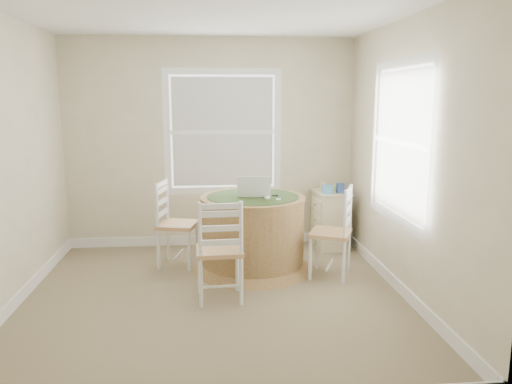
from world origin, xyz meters
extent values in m
cube|color=#8D7B59|center=(0.00, 0.00, -0.01)|extent=(3.60, 3.60, 0.02)
cube|color=white|center=(0.00, 0.00, 2.61)|extent=(3.60, 3.60, 0.02)
cube|color=beige|center=(0.00, 1.81, 1.30)|extent=(3.60, 0.02, 2.60)
cube|color=beige|center=(0.00, -1.81, 1.30)|extent=(3.60, 0.02, 2.60)
cube|color=beige|center=(-1.81, 0.00, 1.30)|extent=(0.02, 3.60, 2.60)
cube|color=beige|center=(1.81, 0.00, 1.30)|extent=(0.02, 3.60, 2.60)
cube|color=white|center=(0.00, 1.79, 0.06)|extent=(3.60, 0.02, 0.12)
cube|color=white|center=(-1.79, 0.00, 0.06)|extent=(0.02, 3.60, 0.12)
cube|color=white|center=(1.79, 0.00, 0.06)|extent=(0.02, 3.60, 0.12)
cylinder|color=#9F7F47|center=(0.44, 0.80, 0.45)|extent=(1.12, 1.12, 0.73)
cone|color=#9F7F47|center=(0.44, 0.80, 0.04)|extent=(1.32, 1.32, 0.08)
cylinder|color=#9F7F47|center=(0.44, 0.80, 0.80)|extent=(1.14, 1.14, 0.03)
cylinder|color=#344F22|center=(0.44, 0.80, 0.82)|extent=(0.99, 0.99, 0.01)
cone|color=#344F22|center=(0.44, 0.80, 0.76)|extent=(1.10, 1.10, 0.10)
cube|color=white|center=(0.45, 0.86, 0.82)|extent=(0.38, 0.28, 0.02)
cube|color=silver|center=(0.45, 0.86, 0.83)|extent=(0.30, 0.16, 0.00)
cube|color=black|center=(0.44, 0.71, 0.94)|extent=(0.36, 0.10, 0.23)
ellipsoid|color=white|center=(0.58, 0.66, 0.83)|extent=(0.09, 0.12, 0.04)
cube|color=#B7BABF|center=(0.69, 0.60, 0.82)|extent=(0.07, 0.10, 0.02)
cube|color=black|center=(0.68, 0.78, 0.82)|extent=(0.07, 0.07, 0.02)
cube|color=beige|center=(1.49, 1.53, 0.35)|extent=(0.41, 0.54, 0.70)
cube|color=beige|center=(1.49, 1.53, 0.71)|extent=(0.44, 0.57, 0.02)
cube|color=beige|center=(1.31, 1.52, 0.14)|extent=(0.04, 0.44, 0.15)
cube|color=beige|center=(1.31, 1.52, 0.35)|extent=(0.04, 0.44, 0.15)
cube|color=beige|center=(1.31, 1.52, 0.56)|extent=(0.04, 0.44, 0.15)
cube|color=#569BC6|center=(1.42, 1.41, 0.77)|extent=(0.13, 0.13, 0.10)
cube|color=#CDE651|center=(1.54, 1.60, 0.75)|extent=(0.16, 0.11, 0.06)
cube|color=#314993|center=(1.56, 1.42, 0.78)|extent=(0.09, 0.09, 0.12)
cylinder|color=beige|center=(1.42, 1.68, 0.76)|extent=(0.07, 0.07, 0.09)
camera|label=1|loc=(-0.04, -4.47, 1.86)|focal=35.00mm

